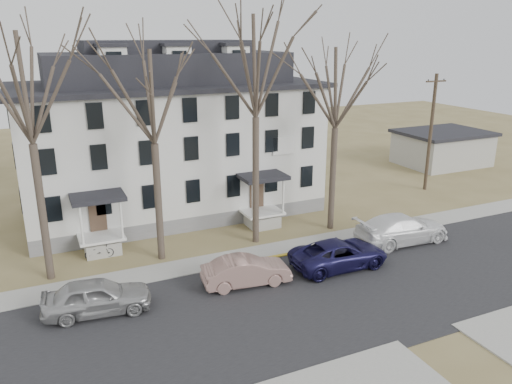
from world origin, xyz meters
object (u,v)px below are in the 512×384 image
car_silver (97,297)px  car_white (402,229)px  car_tan (246,272)px  boarding_house (170,138)px  tree_center (256,59)px  tree_mid_left (151,91)px  tree_far_left (24,80)px  utility_pole_far (431,132)px  car_navy (339,255)px  tree_mid_right (337,82)px  bicycle_left (99,252)px

car_silver → car_white: (18.37, 0.80, 0.05)m
car_silver → car_tan: size_ratio=1.07×
boarding_house → car_silver: (-7.18, -12.86, -4.55)m
tree_center → tree_mid_left: bearing=180.0°
tree_far_left → boarding_house: bearing=42.2°
tree_far_left → car_silver: 10.76m
utility_pole_far → car_tan: size_ratio=2.08×
car_silver → car_white: bearing=-80.6°
car_white → utility_pole_far: bearing=-47.0°
car_navy → tree_far_left: bearing=71.0°
car_navy → car_white: 5.66m
tree_mid_right → car_white: tree_mid_right is taller
utility_pole_far → car_navy: 18.04m
car_tan → tree_mid_right: bearing=-52.2°
utility_pole_far → boarding_house: bearing=169.1°
tree_mid_left → car_white: (14.19, -3.90, -8.71)m
car_tan → tree_center: bearing=-22.5°
tree_mid_left → tree_mid_right: size_ratio=1.00×
tree_mid_left → car_white: size_ratio=2.08×
tree_far_left → car_silver: tree_far_left is taller
tree_far_left → tree_mid_left: 6.05m
utility_pole_far → bicycle_left: utility_pole_far is taller
tree_mid_right → car_tan: (-8.31, -5.01, -8.85)m
boarding_house → car_navy: (5.69, -13.41, -4.61)m
tree_mid_left → car_tan: tree_mid_left is taller
car_silver → utility_pole_far: bearing=-65.3°
car_white → tree_mid_right: bearing=36.6°
car_navy → car_white: size_ratio=0.91×
tree_far_left → car_white: bearing=-10.9°
utility_pole_far → car_white: bearing=-139.0°
car_tan → car_white: bearing=-77.5°
tree_far_left → tree_center: 12.02m
tree_mid_left → car_silver: size_ratio=2.60×
boarding_house → tree_mid_right: tree_mid_right is taller
tree_center → bicycle_left: bearing=171.4°
car_silver → bicycle_left: bearing=-1.4°
tree_center → utility_pole_far: tree_center is taller
tree_center → car_tan: (-2.81, -5.01, -10.33)m
tree_mid_right → car_navy: 10.65m
car_silver → car_white: 18.39m
tree_mid_left → tree_center: tree_center is taller
car_silver → car_navy: 12.89m
bicycle_left → car_navy: bearing=-115.8°
tree_mid_left → car_silver: (-4.18, -4.70, -8.77)m
car_navy → boarding_house: bearing=23.7°
car_navy → car_white: car_white is taller
car_silver → tree_far_left: bearing=28.1°
boarding_house → utility_pole_far: (20.50, -3.95, -0.47)m
car_tan → utility_pole_far: bearing=-58.9°
tree_mid_right → car_tan: size_ratio=2.79×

